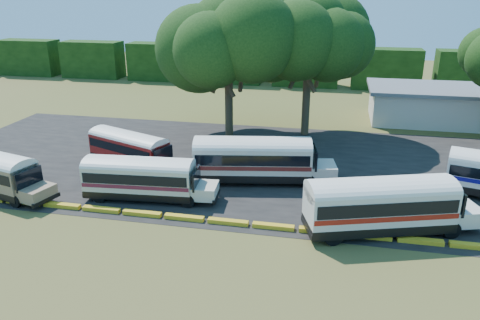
% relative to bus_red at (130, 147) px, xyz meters
% --- Properties ---
extents(ground, '(160.00, 160.00, 0.00)m').
position_rel_bus_red_xyz_m(ground, '(12.06, -9.60, -1.74)').
color(ground, '#43551C').
rests_on(ground, ground).
extents(asphalt_strip, '(64.00, 24.00, 0.02)m').
position_rel_bus_red_xyz_m(asphalt_strip, '(13.06, 2.40, -1.73)').
color(asphalt_strip, black).
rests_on(asphalt_strip, ground).
extents(curb, '(53.70, 0.45, 0.30)m').
position_rel_bus_red_xyz_m(curb, '(12.06, -8.60, -1.59)').
color(curb, yellow).
rests_on(curb, ground).
extents(terminal_building, '(19.00, 9.00, 4.00)m').
position_rel_bus_red_xyz_m(terminal_building, '(30.06, 20.40, 0.29)').
color(terminal_building, beige).
rests_on(terminal_building, ground).
extents(treeline_backdrop, '(130.00, 4.00, 6.00)m').
position_rel_bus_red_xyz_m(treeline_backdrop, '(12.06, 38.40, 1.26)').
color(treeline_backdrop, black).
rests_on(treeline_backdrop, ground).
extents(bus_red, '(9.41, 5.60, 3.04)m').
position_rel_bus_red_xyz_m(bus_red, '(0.00, 0.00, 0.00)').
color(bus_red, black).
rests_on(bus_red, ground).
extents(bus_cream_west, '(9.82, 3.14, 3.18)m').
position_rel_bus_red_xyz_m(bus_cream_west, '(3.64, -6.05, 0.05)').
color(bus_cream_west, black).
rests_on(bus_cream_west, ground).
extents(bus_cream_east, '(11.49, 4.66, 3.68)m').
position_rel_bus_red_xyz_m(bus_cream_east, '(11.08, -1.20, 0.33)').
color(bus_cream_east, black).
rests_on(bus_cream_east, ground).
extents(bus_white_red, '(11.43, 6.07, 3.66)m').
position_rel_bus_red_xyz_m(bus_white_red, '(20.27, -7.69, 0.33)').
color(bus_white_red, black).
rests_on(bus_white_red, ground).
extents(tree_west, '(11.09, 11.09, 14.26)m').
position_rel_bus_red_xyz_m(tree_west, '(6.41, 9.80, 8.42)').
color(tree_west, '#3B2F1D').
rests_on(tree_west, ground).
extents(tree_center, '(10.48, 10.48, 14.54)m').
position_rel_bus_red_xyz_m(tree_center, '(13.96, 12.52, 8.90)').
color(tree_center, '#3B2F1D').
rests_on(tree_center, ground).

